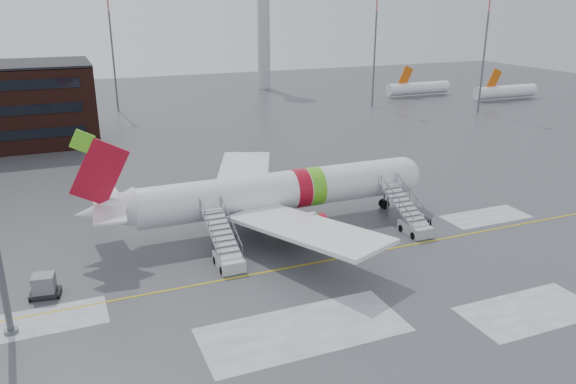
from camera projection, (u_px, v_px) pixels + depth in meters
name	position (u px, v px, depth m)	size (l,w,h in m)	color
ground	(320.00, 256.00, 48.84)	(260.00, 260.00, 0.00)	#494C4F
airliner	(271.00, 193.00, 54.51)	(35.03, 32.97, 11.18)	white
airstair_fwd	(411.00, 221.00, 53.88)	(2.05, 7.70, 3.48)	#ACAEB4
airstair_aft	(226.00, 252.00, 47.17)	(2.05, 7.70, 3.48)	silver
pushback_tug	(416.00, 221.00, 55.13)	(2.64, 2.14, 1.41)	black
uld_container	(44.00, 286.00, 42.02)	(2.35, 1.86, 1.75)	black
control_tower	(263.00, 11.00, 136.71)	(6.40, 6.40, 30.00)	#B2B5BA
light_mast_far_ne	(375.00, 39.00, 113.81)	(1.20, 1.20, 24.25)	#595B60
light_mast_far_n	(111.00, 40.00, 109.64)	(1.20, 1.20, 24.25)	#595B60
light_mast_far_e	(486.00, 41.00, 107.39)	(1.20, 1.20, 24.25)	#595B60
distant_aircraft	(446.00, 99.00, 127.47)	(35.00, 18.00, 8.00)	#D8590C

